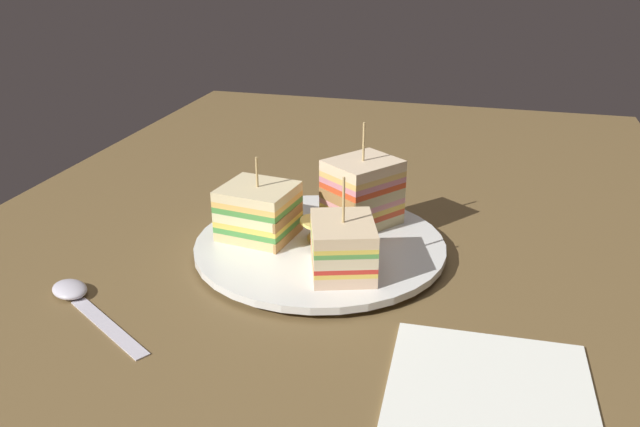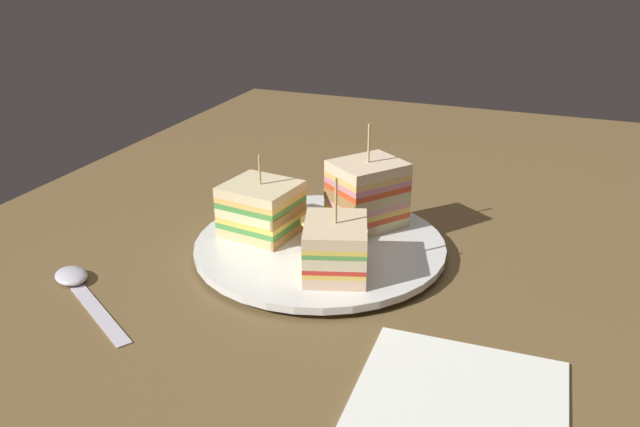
# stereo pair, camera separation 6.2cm
# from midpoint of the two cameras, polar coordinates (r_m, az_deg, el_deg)

# --- Properties ---
(ground_plane) EXTENTS (1.28, 0.78, 0.02)m
(ground_plane) POSITION_cam_midpoint_polar(r_m,az_deg,el_deg) (0.64, 2.77, -4.32)
(ground_plane) COLOR brown
(plate) EXTENTS (0.24, 0.24, 0.01)m
(plate) POSITION_cam_midpoint_polar(r_m,az_deg,el_deg) (0.63, 2.80, -2.97)
(plate) COLOR silver
(plate) RESTS_ON ground_plane
(sandwich_wedge_0) EXTENTS (0.09, 0.09, 0.11)m
(sandwich_wedge_0) POSITION_cam_midpoint_polar(r_m,az_deg,el_deg) (0.66, 6.86, 1.65)
(sandwich_wedge_0) COLOR beige
(sandwich_wedge_0) RESTS_ON plate
(sandwich_wedge_1) EXTENTS (0.07, 0.08, 0.08)m
(sandwich_wedge_1) POSITION_cam_midpoint_polar(r_m,az_deg,el_deg) (0.64, -2.53, 0.30)
(sandwich_wedge_1) COLOR #E2C180
(sandwich_wedge_1) RESTS_ON plate
(sandwich_wedge_2) EXTENTS (0.08, 0.07, 0.09)m
(sandwich_wedge_2) POSITION_cam_midpoint_polar(r_m,az_deg,el_deg) (0.57, 4.50, -3.11)
(sandwich_wedge_2) COLOR beige
(sandwich_wedge_2) RESTS_ON plate
(chip_pile) EXTENTS (0.07, 0.08, 0.03)m
(chip_pile) POSITION_cam_midpoint_polar(r_m,az_deg,el_deg) (0.63, 3.72, -1.60)
(chip_pile) COLOR #EECE7E
(chip_pile) RESTS_ON plate
(spoon) EXTENTS (0.09, 0.13, 0.01)m
(spoon) POSITION_cam_midpoint_polar(r_m,az_deg,el_deg) (0.60, -17.91, -6.06)
(spoon) COLOR silver
(spoon) RESTS_ON ground_plane
(napkin) EXTENTS (0.13, 0.14, 0.01)m
(napkin) POSITION_cam_midpoint_polar(r_m,az_deg,el_deg) (0.47, 16.11, -15.37)
(napkin) COLOR white
(napkin) RESTS_ON ground_plane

